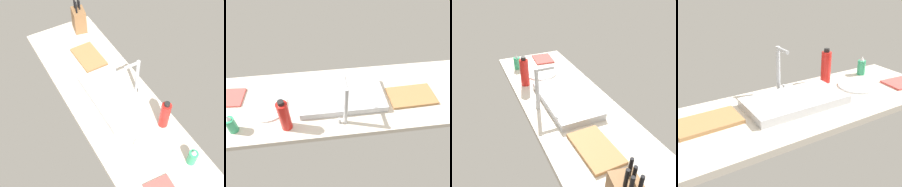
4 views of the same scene
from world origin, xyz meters
TOP-DOWN VIEW (x-y plane):
  - countertop_slab at (0.00, 0.00)cm, footprint 181.72×56.78cm
  - sink_basin at (2.30, 1.24)cm, footprint 52.92×28.19cm
  - faucet at (2.85, 18.68)cm, footprint 5.50×11.80cm
  - cutting_board at (-42.49, 5.11)cm, footprint 29.81×18.55cm
  - soap_bottle at (65.70, 17.36)cm, footprint 5.39×5.39cm
  - water_bottle at (36.08, 18.72)cm, footprint 6.25×6.25cm
  - dinner_plate at (48.50, 2.41)cm, footprint 23.81×23.81cm
  - dish_towel at (75.56, -8.44)cm, footprint 22.83×17.39cm

SIDE VIEW (x-z plane):
  - countertop_slab at x=0.00cm, z-range 0.00..3.50cm
  - dinner_plate at x=48.50cm, z-range 3.50..4.70cm
  - dish_towel at x=75.56cm, z-range 3.50..4.70cm
  - cutting_board at x=-42.49cm, z-range 3.50..5.30cm
  - sink_basin at x=2.30cm, z-range 3.50..7.93cm
  - soap_bottle at x=65.70cm, z-range 2.60..15.19cm
  - water_bottle at x=36.08cm, z-range 2.76..24.50cm
  - faucet at x=2.85cm, z-range 5.49..32.71cm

